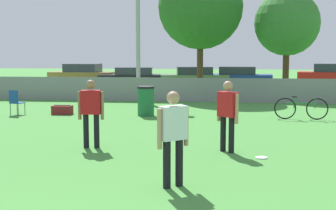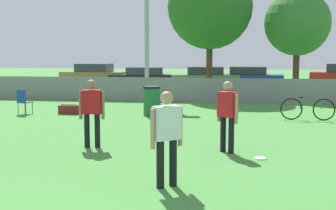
% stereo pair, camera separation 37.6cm
% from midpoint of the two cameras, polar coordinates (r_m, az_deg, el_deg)
% --- Properties ---
extents(fence_backline, '(24.10, 0.07, 1.21)m').
position_cam_midpoint_polar(fence_backline, '(21.41, 0.29, 1.88)').
color(fence_backline, gray).
rests_on(fence_backline, ground_plane).
extents(light_pole, '(0.90, 0.36, 7.36)m').
position_cam_midpoint_polar(light_pole, '(22.43, -4.20, 11.96)').
color(light_pole, '#9E9EA3').
rests_on(light_pole, ground_plane).
extents(tree_near_pole, '(4.33, 4.33, 6.72)m').
position_cam_midpoint_polar(tree_near_pole, '(24.33, 3.52, 11.84)').
color(tree_near_pole, '#4C331E').
rests_on(tree_near_pole, ground_plane).
extents(tree_far_right, '(3.27, 3.27, 5.35)m').
position_cam_midpoint_polar(tree_far_right, '(24.57, 13.88, 9.63)').
color(tree_far_right, '#4C331E').
rests_on(tree_far_right, ground_plane).
extents(player_receiver_white, '(0.49, 0.46, 1.62)m').
position_cam_midpoint_polar(player_receiver_white, '(7.77, -0.76, -3.29)').
color(player_receiver_white, black).
rests_on(player_receiver_white, ground_plane).
extents(player_thrower_red, '(0.61, 0.27, 1.62)m').
position_cam_midpoint_polar(player_thrower_red, '(11.15, -10.33, -0.43)').
color(player_thrower_red, black).
rests_on(player_thrower_red, ground_plane).
extents(player_defender_red, '(0.49, 0.46, 1.62)m').
position_cam_midpoint_polar(player_defender_red, '(10.58, 6.27, -0.73)').
color(player_defender_red, black).
rests_on(player_defender_red, ground_plane).
extents(frisbee_disc, '(0.26, 0.26, 0.03)m').
position_cam_midpoint_polar(frisbee_disc, '(10.21, 10.27, -6.33)').
color(frisbee_disc, white).
rests_on(frisbee_disc, ground_plane).
extents(folding_chair_sideline, '(0.50, 0.50, 0.90)m').
position_cam_midpoint_polar(folding_chair_sideline, '(17.82, -18.64, 0.50)').
color(folding_chair_sideline, '#333338').
rests_on(folding_chair_sideline, ground_plane).
extents(bicycle_sideline, '(1.78, 0.44, 0.78)m').
position_cam_midpoint_polar(bicycle_sideline, '(16.30, 15.29, -0.39)').
color(bicycle_sideline, black).
rests_on(bicycle_sideline, ground_plane).
extents(trash_bin, '(0.61, 0.61, 1.06)m').
position_cam_midpoint_polar(trash_bin, '(16.68, -3.37, 0.51)').
color(trash_bin, '#1E6638').
rests_on(trash_bin, ground_plane).
extents(gear_bag_sideline, '(0.71, 0.39, 0.34)m').
position_cam_midpoint_polar(gear_bag_sideline, '(17.53, -13.36, -0.59)').
color(gear_bag_sideline, maroon).
rests_on(gear_bag_sideline, ground_plane).
extents(parked_car_tan, '(4.44, 2.06, 1.49)m').
position_cam_midpoint_polar(parked_car_tan, '(32.33, -10.67, 3.61)').
color(parked_car_tan, black).
rests_on(parked_car_tan, ground_plane).
extents(parked_car_dark, '(4.72, 2.42, 1.29)m').
position_cam_midpoint_polar(parked_car_dark, '(30.58, -4.49, 3.39)').
color(parked_car_dark, black).
rests_on(parked_car_dark, ground_plane).
extents(parked_car_olive, '(4.45, 2.35, 1.36)m').
position_cam_midpoint_polar(parked_car_olive, '(29.53, 2.84, 3.36)').
color(parked_car_olive, black).
rests_on(parked_car_olive, ground_plane).
extents(parked_car_blue, '(4.41, 1.98, 1.36)m').
position_cam_midpoint_polar(parked_car_blue, '(29.91, 8.12, 3.35)').
color(parked_car_blue, black).
rests_on(parked_car_blue, ground_plane).
extents(parked_car_red, '(4.61, 2.54, 1.51)m').
position_cam_midpoint_polar(parked_car_red, '(33.16, 18.99, 3.45)').
color(parked_car_red, black).
rests_on(parked_car_red, ground_plane).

